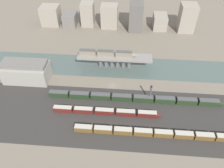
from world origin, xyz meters
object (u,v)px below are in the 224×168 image
at_px(train_yard_mid, 107,112).
at_px(signal_tower, 150,93).
at_px(train_on_bridge, 108,53).
at_px(train_yard_far, 135,98).
at_px(train_yard_near, 155,133).
at_px(warehouse_building, 26,71).

xyz_separation_m(train_yard_mid, signal_tower, (23.57, 12.04, 3.80)).
relative_size(train_on_bridge, train_yard_far, 0.38).
distance_m(train_yard_near, train_yard_far, 25.14).
distance_m(train_yard_mid, train_yard_far, 18.87).
bearing_deg(train_on_bridge, train_yard_far, -58.85).
distance_m(train_yard_mid, warehouse_building, 58.55).
distance_m(train_on_bridge, train_yard_near, 61.61).
xyz_separation_m(train_on_bridge, train_yard_far, (18.58, -30.74, -8.90)).
bearing_deg(train_on_bridge, train_yard_near, -61.85).
distance_m(train_on_bridge, warehouse_building, 52.63).
xyz_separation_m(train_on_bridge, signal_tower, (26.95, -29.87, -5.23)).
height_order(train_on_bridge, train_yard_mid, train_on_bridge).
relative_size(train_on_bridge, train_yard_mid, 0.65).
bearing_deg(train_yard_far, train_yard_near, -66.13).
relative_size(train_yard_near, signal_tower, 7.21).
relative_size(train_yard_far, signal_tower, 8.89).
bearing_deg(warehouse_building, train_yard_mid, -24.97).
relative_size(train_yard_near, train_yard_mid, 1.37).
height_order(train_yard_mid, signal_tower, signal_tower).
bearing_deg(train_yard_near, train_on_bridge, 118.15).
xyz_separation_m(train_yard_near, signal_tower, (-1.81, 23.86, 3.80)).
bearing_deg(train_yard_mid, train_on_bridge, 94.60).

